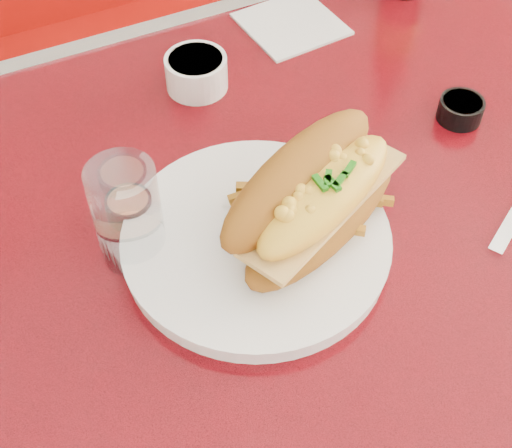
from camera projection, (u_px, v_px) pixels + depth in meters
name	position (u px, v px, depth m)	size (l,w,h in m)	color
ground	(333.00, 438.00, 1.44)	(8.00, 8.00, 0.00)	silver
diner_table	(370.00, 256.00, 0.97)	(1.23, 0.83, 0.77)	red
booth_bench_far	(170.00, 94.00, 1.68)	(1.20, 0.51, 0.90)	#A0100A
dinner_plate	(256.00, 241.00, 0.77)	(0.37, 0.37, 0.02)	white
mac_hoagie	(315.00, 195.00, 0.74)	(0.27, 0.21, 0.11)	#985B18
fries_pile	(313.00, 200.00, 0.77)	(0.12, 0.11, 0.04)	orange
fork	(311.00, 216.00, 0.78)	(0.04, 0.13, 0.00)	silver
gravy_ramekin	(196.00, 72.00, 0.93)	(0.11, 0.11, 0.05)	white
sauce_cup_left	(129.00, 207.00, 0.79)	(0.05, 0.05, 0.03)	black
sauce_cup_right	(461.00, 109.00, 0.90)	(0.07, 0.07, 0.03)	black
water_tumbler	(128.00, 214.00, 0.73)	(0.07, 0.07, 0.12)	silver
paper_napkin	(291.00, 24.00, 1.04)	(0.13, 0.13, 0.00)	white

